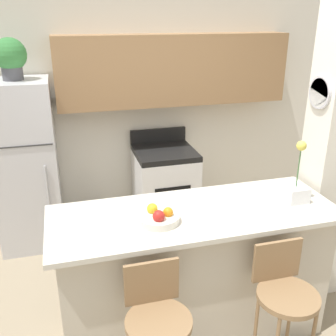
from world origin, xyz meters
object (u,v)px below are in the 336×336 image
(stove_range, at_px, (165,187))
(fruit_bowl, at_px, (159,217))
(bar_stool_right, at_px, (284,295))
(potted_plant_on_fridge, at_px, (10,57))
(orchid_vase, at_px, (296,189))
(bar_stool_left, at_px, (157,321))
(refrigerator, at_px, (26,166))
(trash_bin, at_px, (86,228))

(stove_range, relative_size, fruit_bowl, 3.86)
(bar_stool_right, distance_m, fruit_bowl, 0.93)
(bar_stool_right, bearing_deg, potted_plant_on_fridge, 126.29)
(bar_stool_right, height_order, potted_plant_on_fridge, potted_plant_on_fridge)
(orchid_vase, xyz_separation_m, fruit_bowl, (-1.04, -0.04, -0.06))
(stove_range, xyz_separation_m, bar_stool_left, (-0.65, -2.25, 0.21))
(refrigerator, relative_size, bar_stool_left, 1.75)
(bar_stool_left, bearing_deg, refrigerator, 110.12)
(trash_bin, bearing_deg, potted_plant_on_fridge, 157.97)
(refrigerator, bearing_deg, fruit_bowl, -61.66)
(refrigerator, distance_m, stove_range, 1.52)
(stove_range, relative_size, bar_stool_left, 1.08)
(stove_range, height_order, bar_stool_right, stove_range)
(refrigerator, xyz_separation_m, stove_range, (1.47, 0.00, -0.41))
(trash_bin, bearing_deg, orchid_vase, -45.95)
(stove_range, xyz_separation_m, bar_stool_right, (0.18, -2.25, 0.21))
(bar_stool_left, relative_size, bar_stool_right, 1.00)
(stove_range, bearing_deg, orchid_vase, -73.09)
(bar_stool_right, bearing_deg, trash_bin, 118.80)
(fruit_bowl, relative_size, trash_bin, 0.73)
(potted_plant_on_fridge, bearing_deg, bar_stool_right, -53.71)
(bar_stool_left, distance_m, fruit_bowl, 0.64)
(potted_plant_on_fridge, xyz_separation_m, trash_bin, (0.53, -0.22, -1.76))
(potted_plant_on_fridge, bearing_deg, fruit_bowl, -61.66)
(bar_stool_left, bearing_deg, trash_bin, 98.12)
(refrigerator, xyz_separation_m, bar_stool_left, (0.82, -2.25, -0.20))
(potted_plant_on_fridge, bearing_deg, refrigerator, -63.28)
(bar_stool_right, relative_size, fruit_bowl, 3.58)
(refrigerator, relative_size, fruit_bowl, 6.28)
(refrigerator, xyz_separation_m, bar_stool_right, (1.65, -2.25, -0.20))
(bar_stool_right, bearing_deg, refrigerator, 126.29)
(refrigerator, relative_size, bar_stool_right, 1.75)
(bar_stool_right, bearing_deg, stove_range, 94.57)
(bar_stool_left, relative_size, orchid_vase, 2.16)
(refrigerator, bearing_deg, bar_stool_right, -53.71)
(bar_stool_left, distance_m, bar_stool_right, 0.83)
(potted_plant_on_fridge, height_order, trash_bin, potted_plant_on_fridge)
(bar_stool_left, distance_m, trash_bin, 2.11)
(bar_stool_left, height_order, fruit_bowl, fruit_bowl)
(potted_plant_on_fridge, distance_m, fruit_bowl, 2.19)
(refrigerator, bearing_deg, stove_range, 0.07)
(refrigerator, xyz_separation_m, potted_plant_on_fridge, (-0.00, 0.00, 1.08))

